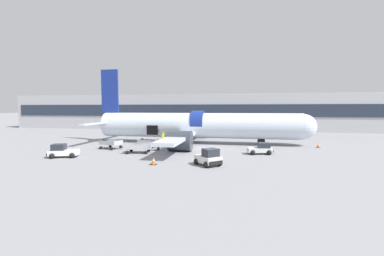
# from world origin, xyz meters

# --- Properties ---
(ground_plane) EXTENTS (500.00, 500.00, 0.00)m
(ground_plane) POSITION_xyz_m (0.00, 0.00, 0.00)
(ground_plane) COLOR gray
(terminal_strip) EXTENTS (106.58, 13.41, 8.56)m
(terminal_strip) POSITION_xyz_m (0.00, 32.30, 4.28)
(terminal_strip) COLOR #B2B2B7
(terminal_strip) RESTS_ON ground_plane
(airplane) EXTENTS (33.35, 27.82, 11.24)m
(airplane) POSITION_xyz_m (-1.86, 4.73, 2.59)
(airplane) COLOR silver
(airplane) RESTS_ON ground_plane
(baggage_tug_lead) EXTENTS (2.97, 2.07, 1.31)m
(baggage_tug_lead) POSITION_xyz_m (7.08, -2.93, 0.57)
(baggage_tug_lead) COLOR silver
(baggage_tug_lead) RESTS_ON ground_plane
(baggage_tug_mid) EXTENTS (3.25, 2.43, 1.43)m
(baggage_tug_mid) POSITION_xyz_m (-13.80, -8.78, 0.62)
(baggage_tug_mid) COLOR white
(baggage_tug_mid) RESTS_ON ground_plane
(baggage_tug_rear) EXTENTS (2.74, 2.81, 1.59)m
(baggage_tug_rear) POSITION_xyz_m (1.96, -9.80, 0.67)
(baggage_tug_rear) COLOR silver
(baggage_tug_rear) RESTS_ON ground_plane
(baggage_cart_loading) EXTENTS (3.67, 2.10, 1.15)m
(baggage_cart_loading) POSITION_xyz_m (-7.22, -0.41, 0.56)
(baggage_cart_loading) COLOR #B7BABF
(baggage_cart_loading) RESTS_ON ground_plane
(baggage_cart_queued) EXTENTS (3.56, 2.47, 1.21)m
(baggage_cart_queued) POSITION_xyz_m (-11.60, -2.56, 0.57)
(baggage_cart_queued) COLOR #B7BABF
(baggage_cart_queued) RESTS_ON ground_plane
(baggage_cart_empty) EXTENTS (3.97, 2.30, 1.11)m
(baggage_cart_empty) POSITION_xyz_m (-6.84, -4.77, 0.55)
(baggage_cart_empty) COLOR #B7BABF
(baggage_cart_empty) RESTS_ON ground_plane
(ground_crew_loader_a) EXTENTS (0.51, 0.51, 1.60)m
(ground_crew_loader_a) POSITION_xyz_m (-5.15, -2.71, 0.84)
(ground_crew_loader_a) COLOR black
(ground_crew_loader_a) RESTS_ON ground_plane
(ground_crew_loader_b) EXTENTS (0.41, 0.60, 1.75)m
(ground_crew_loader_b) POSITION_xyz_m (-4.70, -0.27, 0.92)
(ground_crew_loader_b) COLOR black
(ground_crew_loader_b) RESTS_ON ground_plane
(ground_crew_driver) EXTENTS (0.48, 0.65, 1.85)m
(ground_crew_driver) POSITION_xyz_m (-4.02, 1.20, 0.97)
(ground_crew_driver) COLOR black
(ground_crew_driver) RESTS_ON ground_plane
(ground_crew_supervisor) EXTENTS (0.57, 0.53, 1.71)m
(ground_crew_supervisor) POSITION_xyz_m (-3.17, 0.14, 0.90)
(ground_crew_supervisor) COLOR #2D2D33
(ground_crew_supervisor) RESTS_ON ground_plane
(ground_crew_helper) EXTENTS (0.48, 0.58, 1.66)m
(ground_crew_helper) POSITION_xyz_m (-5.00, 1.22, 0.88)
(ground_crew_helper) COLOR #1E2338
(ground_crew_helper) RESTS_ON ground_plane
(ground_crew_marshal) EXTENTS (0.50, 0.61, 1.76)m
(ground_crew_marshal) POSITION_xyz_m (-6.03, 2.13, 0.93)
(ground_crew_marshal) COLOR #2D2D33
(ground_crew_marshal) RESTS_ON ground_plane
(suitcase_on_tarmac_upright) EXTENTS (0.43, 0.26, 0.75)m
(suitcase_on_tarmac_upright) POSITION_xyz_m (-8.92, -2.87, 0.32)
(suitcase_on_tarmac_upright) COLOR #4C1E1E
(suitcase_on_tarmac_upright) RESTS_ON ground_plane
(safety_cone_nose) EXTENTS (0.49, 0.49, 0.64)m
(safety_cone_nose) POSITION_xyz_m (14.99, 3.59, 0.30)
(safety_cone_nose) COLOR black
(safety_cone_nose) RESTS_ON ground_plane
(safety_cone_engine_left) EXTENTS (0.59, 0.59, 0.75)m
(safety_cone_engine_left) POSITION_xyz_m (-3.12, -10.38, 0.35)
(safety_cone_engine_left) COLOR black
(safety_cone_engine_left) RESTS_ON ground_plane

